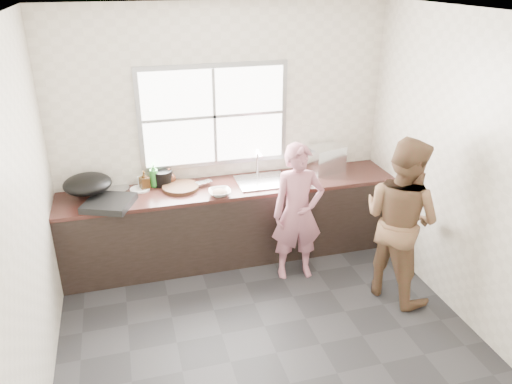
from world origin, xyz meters
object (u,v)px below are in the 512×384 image
object	(u,v)px
bowl_crabs	(297,184)
wok	(88,184)
burner	(109,203)
bottle_brown_tall	(144,181)
bowl_mince	(220,193)
dish_rack	(325,159)
pot_lid_right	(116,189)
woman	(298,217)
plate_food	(140,189)
bottle_brown_short	(170,177)
bottle_green	(154,175)
person_side	(400,220)
bowl_held	(292,176)
glass_jar	(142,182)
black_pot	(162,177)
cutting_board	(181,187)
pot_lid_left	(109,207)

from	to	relation	value
bowl_crabs	wok	world-z (taller)	wok
burner	bottle_brown_tall	bearing A→B (deg)	41.05
bowl_mince	bottle_brown_tall	world-z (taller)	bottle_brown_tall
dish_rack	pot_lid_right	size ratio (longest dim) A/B	1.40
woman	bowl_mince	distance (m)	0.83
plate_food	bottle_brown_short	xyz separation A→B (m)	(0.32, 0.08, 0.07)
bowl_mince	bottle_green	xyz separation A→B (m)	(-0.62, 0.40, 0.10)
woman	bowl_mince	world-z (taller)	woman
person_side	bowl_mince	xyz separation A→B (m)	(-1.55, 0.90, 0.08)
bowl_held	plate_food	world-z (taller)	bowl_held
bowl_mince	plate_food	world-z (taller)	bowl_mince
bottle_brown_tall	glass_jar	world-z (taller)	bottle_brown_tall
dish_rack	bottle_green	bearing A→B (deg)	163.65
woman	burner	size ratio (longest dim) A/B	3.14
pot_lid_right	bottle_green	bearing A→B (deg)	-5.39
plate_food	glass_jar	size ratio (longest dim) A/B	1.88
black_pot	burner	bearing A→B (deg)	-144.18
black_pot	woman	bearing A→B (deg)	-31.85
bottle_green	wok	xyz separation A→B (m)	(-0.66, -0.11, 0.02)
person_side	bottle_brown_short	size ratio (longest dim) A/B	10.48
woman	burner	distance (m)	1.87
bottle_brown_short	burner	size ratio (longest dim) A/B	0.36
cutting_board	bottle_brown_short	xyz separation A→B (m)	(-0.09, 0.18, 0.06)
bottle_brown_tall	burner	xyz separation A→B (m)	(-0.37, -0.32, -0.06)
person_side	bowl_mince	size ratio (longest dim) A/B	7.14
bottle_green	dish_rack	distance (m)	1.92
bowl_mince	pot_lid_right	distance (m)	1.11
person_side	cutting_board	xyz separation A→B (m)	(-1.91, 1.16, 0.07)
bottle_green	burner	size ratio (longest dim) A/B	0.61
bowl_mince	bottle_brown_tall	distance (m)	0.81
bowl_mince	wok	xyz separation A→B (m)	(-1.28, 0.30, 0.12)
cutting_board	burner	world-z (taller)	burner
plate_food	bottle_brown_tall	bearing A→B (deg)	1.22
person_side	dish_rack	bearing A→B (deg)	-12.48
bowl_crabs	plate_food	world-z (taller)	bowl_crabs
person_side	bowl_mince	bearing A→B (deg)	35.65
bottle_brown_tall	wok	world-z (taller)	wok
bottle_brown_tall	bottle_brown_short	world-z (taller)	bottle_brown_tall
bowl_crabs	bowl_held	size ratio (longest dim) A/B	0.92
black_pot	bottle_green	world-z (taller)	bottle_green
plate_food	glass_jar	bearing A→B (deg)	73.10
cutting_board	dish_rack	bearing A→B (deg)	2.54
bottle_brown_short	glass_jar	distance (m)	0.30
bowl_held	glass_jar	size ratio (longest dim) A/B	1.89
woman	pot_lid_left	distance (m)	1.86
bowl_crabs	bottle_brown_short	distance (m)	1.37
bottle_brown_short	person_side	bearing A→B (deg)	-33.81
glass_jar	pot_lid_right	size ratio (longest dim) A/B	0.39
bottle_green	bottle_brown_tall	distance (m)	0.12
pot_lid_left	bottle_green	bearing A→B (deg)	40.53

